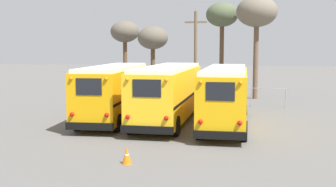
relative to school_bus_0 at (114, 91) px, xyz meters
name	(u,v)px	position (x,y,z in m)	size (l,w,h in m)	color
ground_plane	(169,121)	(3.36, 0.02, -1.78)	(160.00, 160.00, 0.00)	#5B5956
school_bus_0	(114,91)	(0.00, 0.00, 0.00)	(2.98, 10.18, 3.30)	#E5A00C
school_bus_1	(169,91)	(3.36, -0.07, 0.02)	(2.69, 10.83, 3.32)	yellow
school_bus_2	(225,94)	(6.72, -0.76, 0.00)	(2.47, 10.51, 3.28)	#EAAA0F
utility_pole	(196,54)	(3.77, 9.79, 2.06)	(1.80, 0.26, 7.31)	brown
bare_tree_0	(222,17)	(5.61, 14.37, 5.36)	(2.92, 2.92, 8.45)	brown
bare_tree_1	(153,39)	(-1.14, 15.83, 3.43)	(2.96, 2.96, 6.44)	brown
bare_tree_2	(257,13)	(8.63, 12.50, 5.48)	(3.46, 3.46, 8.71)	brown
bare_tree_3	(125,33)	(-4.66, 18.28, 4.11)	(2.97, 2.97, 7.17)	brown
fence_line	(186,92)	(3.36, 7.24, -0.80)	(14.78, 0.06, 1.42)	#939399
traffic_cone	(127,156)	(3.47, -9.35, -1.46)	(0.36, 0.36, 0.64)	orange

